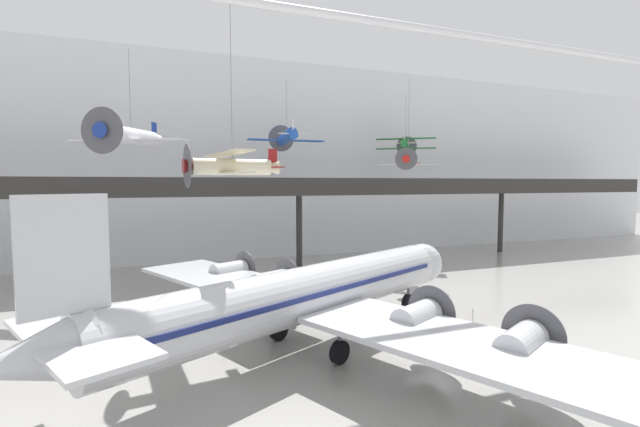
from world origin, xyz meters
name	(u,v)px	position (x,y,z in m)	size (l,w,h in m)	color
ground_plane	(433,345)	(0.00, 0.00, 0.00)	(260.00, 260.00, 0.00)	#9E9B96
hangar_back_wall	(279,161)	(0.00, 34.53, 12.81)	(140.00, 3.00, 25.61)	silver
mezzanine_walkway	(302,193)	(0.00, 25.16, 8.74)	(110.00, 3.20, 10.42)	#2D2B28
ceiling_truss_beam	(384,23)	(0.00, 6.43, 21.28)	(120.00, 0.60, 0.60)	silver
airliner_silver_main	(302,296)	(-7.87, 1.63, 3.37)	(28.12, 33.18, 9.46)	silver
suspended_plane_silver_racer	(408,162)	(9.62, 18.14, 12.02)	(5.60, 5.24, 9.65)	silver
suspended_plane_cream_biplane	(232,166)	(-11.09, 5.86, 10.91)	(6.16, 7.54, 11.22)	beige
suspended_plane_green_biplane	(405,145)	(14.60, 26.60, 14.76)	(6.90, 6.38, 7.55)	#1E6B33
suspended_plane_white_twin	(131,136)	(-17.40, 18.17, 13.74)	(9.36, 8.42, 8.86)	silver
suspended_plane_blue_trainer	(287,137)	(-2.03, 24.21, 14.85)	(8.59, 7.00, 7.44)	#1E4CAD
stanchion_barrier	(473,319)	(4.96, 2.30, 0.33)	(0.36, 0.36, 1.08)	#B2B5BA
info_sign_pedestal	(426,325)	(0.96, 2.14, 0.46)	(0.20, 0.78, 1.24)	#4C4C51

